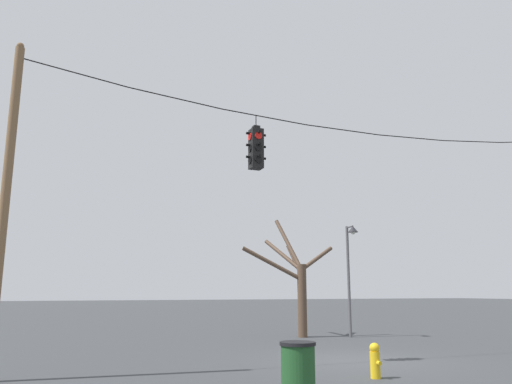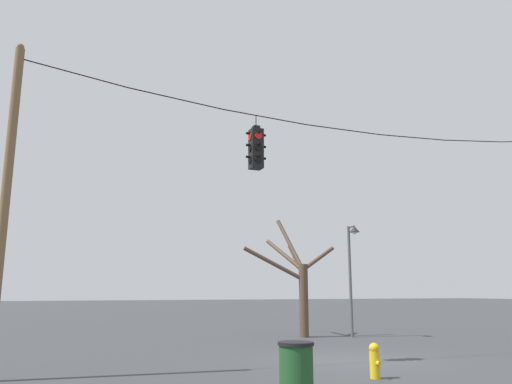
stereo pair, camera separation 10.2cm
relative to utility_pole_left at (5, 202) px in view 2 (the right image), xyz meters
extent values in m
plane|color=#383A3D|center=(8.96, -0.13, -3.85)|extent=(200.00, 200.00, 0.00)
cylinder|color=brown|center=(0.00, 0.00, -0.05)|extent=(0.21, 0.21, 7.59)
sphere|color=brown|center=(0.00, 0.00, 3.78)|extent=(0.17, 0.17, 0.17)
cylinder|color=black|center=(1.28, 0.00, 3.32)|extent=(2.56, 0.03, 0.37)
cylinder|color=black|center=(3.84, 0.00, 3.03)|extent=(2.56, 0.03, 0.26)
cylinder|color=black|center=(6.40, 0.00, 2.86)|extent=(2.56, 0.03, 0.14)
cylinder|color=black|center=(8.96, 0.00, 2.80)|extent=(2.56, 0.03, 0.03)
cylinder|color=black|center=(11.51, 0.00, 2.86)|extent=(2.56, 0.03, 0.14)
cylinder|color=black|center=(14.07, 0.00, 3.03)|extent=(2.56, 0.03, 0.26)
cube|color=black|center=(6.10, 0.00, 1.89)|extent=(0.34, 0.34, 1.13)
cube|color=black|center=(6.10, 0.00, 2.50)|extent=(0.19, 0.19, 0.10)
cylinder|color=black|center=(6.10, 0.00, 2.71)|extent=(0.02, 0.02, 0.31)
cylinder|color=red|center=(6.10, -0.18, 2.23)|extent=(0.20, 0.03, 0.20)
cylinder|color=black|center=(6.10, -0.23, 2.32)|extent=(0.07, 0.12, 0.07)
cylinder|color=black|center=(6.10, -0.18, 1.89)|extent=(0.20, 0.03, 0.20)
cylinder|color=black|center=(6.10, -0.23, 1.98)|extent=(0.07, 0.12, 0.07)
cylinder|color=black|center=(6.10, -0.18, 1.55)|extent=(0.20, 0.03, 0.20)
cylinder|color=black|center=(6.10, -0.23, 1.64)|extent=(0.07, 0.12, 0.07)
cylinder|color=red|center=(6.10, 0.19, 2.23)|extent=(0.20, 0.03, 0.20)
cylinder|color=black|center=(6.10, 0.23, 2.32)|extent=(0.07, 0.12, 0.07)
cylinder|color=black|center=(6.10, 0.19, 1.89)|extent=(0.20, 0.03, 0.20)
cylinder|color=black|center=(6.10, 0.23, 1.98)|extent=(0.07, 0.12, 0.07)
cylinder|color=black|center=(6.10, 0.19, 1.55)|extent=(0.20, 0.03, 0.20)
cylinder|color=black|center=(6.10, 0.23, 1.64)|extent=(0.07, 0.12, 0.07)
cylinder|color=red|center=(5.91, 0.00, 2.23)|extent=(0.03, 0.20, 0.20)
cylinder|color=black|center=(5.87, 0.00, 2.32)|extent=(0.12, 0.07, 0.07)
cylinder|color=black|center=(5.91, 0.00, 1.89)|extent=(0.03, 0.20, 0.20)
cylinder|color=black|center=(5.87, 0.00, 1.98)|extent=(0.12, 0.07, 0.07)
cylinder|color=black|center=(5.91, 0.00, 1.55)|extent=(0.03, 0.20, 0.20)
cylinder|color=black|center=(5.87, 0.00, 1.64)|extent=(0.12, 0.07, 0.07)
cylinder|color=red|center=(6.28, 0.00, 2.23)|extent=(0.03, 0.20, 0.20)
cylinder|color=black|center=(6.33, 0.00, 2.32)|extent=(0.12, 0.07, 0.07)
cylinder|color=black|center=(6.28, 0.00, 1.89)|extent=(0.03, 0.20, 0.20)
cylinder|color=black|center=(6.33, 0.00, 1.98)|extent=(0.12, 0.07, 0.07)
cylinder|color=black|center=(6.28, 0.00, 1.55)|extent=(0.03, 0.20, 0.20)
cylinder|color=black|center=(6.33, 0.00, 1.64)|extent=(0.12, 0.07, 0.07)
cylinder|color=#515156|center=(12.79, 6.02, -1.53)|extent=(0.12, 0.12, 4.63)
cylinder|color=#515156|center=(12.79, 5.79, 0.73)|extent=(0.07, 0.47, 0.07)
cone|color=#232328|center=(12.79, 5.55, 0.60)|extent=(0.43, 0.43, 0.26)
sphere|color=silver|center=(12.79, 5.55, 0.47)|extent=(0.19, 0.19, 0.19)
cylinder|color=brown|center=(10.93, 6.74, -2.35)|extent=(0.38, 0.38, 3.00)
cylinder|color=brown|center=(9.69, 7.00, -0.85)|extent=(2.59, 0.70, 1.45)
cylinder|color=brown|center=(11.69, 6.79, -0.59)|extent=(1.63, 0.28, 1.12)
cylinder|color=brown|center=(10.71, 7.53, 0.04)|extent=(0.64, 1.76, 2.39)
cylinder|color=brown|center=(10.57, 7.79, -0.41)|extent=(0.92, 2.25, 1.55)
cylinder|color=brown|center=(10.87, 7.26, -0.65)|extent=(0.31, 1.20, 1.43)
cylinder|color=gold|center=(7.81, -2.72, -3.57)|extent=(0.22, 0.22, 0.56)
sphere|color=gold|center=(7.81, -2.72, -3.21)|extent=(0.22, 0.22, 0.22)
cylinder|color=gold|center=(7.81, -2.86, -3.51)|extent=(0.09, 0.10, 0.09)
cylinder|color=#1E4C23|center=(5.15, -4.25, -3.38)|extent=(0.59, 0.59, 0.94)
cylinder|color=black|center=(5.15, -4.25, -2.87)|extent=(0.63, 0.63, 0.06)
camera|label=1|loc=(1.08, -12.33, -1.98)|focal=35.00mm
camera|label=2|loc=(1.17, -12.37, -1.98)|focal=35.00mm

